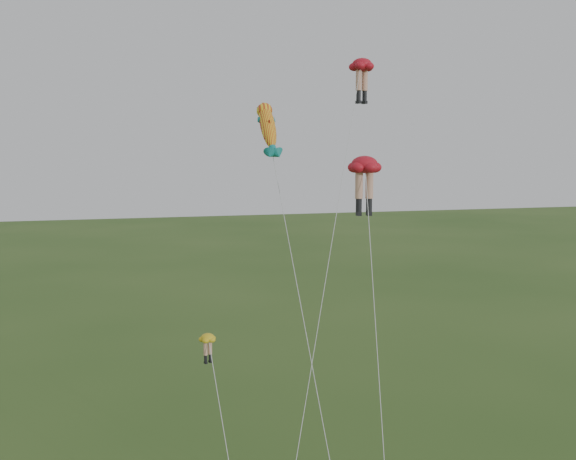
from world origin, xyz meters
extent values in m
ellipsoid|color=#AF121E|center=(6.80, 12.86, 21.48)|extent=(2.00, 2.00, 0.79)
cylinder|color=tan|center=(6.57, 12.79, 20.54)|extent=(0.35, 0.35, 1.21)
cylinder|color=black|center=(6.57, 12.79, 19.63)|extent=(0.28, 0.28, 0.61)
cube|color=black|center=(6.57, 12.79, 19.24)|extent=(0.30, 0.40, 0.18)
cylinder|color=tan|center=(7.04, 12.93, 20.54)|extent=(0.35, 0.35, 1.21)
cylinder|color=black|center=(7.04, 12.93, 19.63)|extent=(0.28, 0.28, 0.61)
cube|color=black|center=(7.04, 12.93, 19.24)|extent=(0.30, 0.40, 0.18)
cylinder|color=silver|center=(2.49, 6.61, 11.04)|extent=(8.66, 12.54, 21.66)
ellipsoid|color=#AF121E|center=(2.84, 3.20, 15.58)|extent=(1.79, 1.79, 0.80)
cylinder|color=tan|center=(2.60, 3.23, 14.64)|extent=(0.35, 0.35, 1.22)
cylinder|color=black|center=(2.60, 3.23, 13.73)|extent=(0.28, 0.28, 0.61)
cube|color=black|center=(2.60, 3.23, 13.33)|extent=(0.24, 0.38, 0.18)
cylinder|color=tan|center=(3.08, 3.17, 14.64)|extent=(0.35, 0.35, 1.22)
cylinder|color=black|center=(3.08, 3.17, 13.73)|extent=(0.28, 0.28, 0.61)
cube|color=black|center=(3.08, 3.17, 13.33)|extent=(0.24, 0.38, 0.18)
cylinder|color=silver|center=(2.28, 0.39, 8.09)|extent=(1.15, 5.66, 15.75)
ellipsoid|color=gold|center=(-4.43, 3.17, 8.12)|extent=(1.02, 1.02, 0.39)
cylinder|color=tan|center=(-4.54, 3.12, 7.67)|extent=(0.17, 0.17, 0.59)
cylinder|color=black|center=(-4.54, 3.12, 7.22)|extent=(0.13, 0.13, 0.30)
cube|color=black|center=(-4.54, 3.12, 7.03)|extent=(0.16, 0.20, 0.09)
cylinder|color=tan|center=(-4.33, 3.21, 7.67)|extent=(0.17, 0.17, 0.59)
cylinder|color=black|center=(-4.33, 3.21, 7.22)|extent=(0.13, 0.13, 0.30)
cube|color=black|center=(-4.33, 3.21, 7.03)|extent=(0.16, 0.20, 0.09)
cylinder|color=silver|center=(-4.15, 0.68, 4.27)|extent=(0.60, 5.01, 8.11)
ellipsoid|color=yellow|center=(-0.11, 9.13, 17.60)|extent=(0.98, 2.83, 3.03)
sphere|color=yellow|center=(-0.11, 9.13, 17.60)|extent=(0.93, 1.29, 1.27)
cone|color=#137D7C|center=(-0.11, 9.13, 17.60)|extent=(0.73, 1.23, 1.18)
cone|color=#137D7C|center=(-0.11, 9.13, 17.60)|extent=(0.73, 1.23, 1.18)
cone|color=#137D7C|center=(-0.11, 9.13, 17.60)|extent=(0.42, 0.69, 0.66)
cone|color=#137D7C|center=(-0.11, 9.13, 17.60)|extent=(0.42, 0.69, 0.66)
cone|color=#AE2912|center=(-0.11, 9.13, 17.60)|extent=(0.46, 0.68, 0.66)
cylinder|color=silver|center=(-0.13, 3.07, 8.91)|extent=(0.07, 12.16, 17.39)
camera|label=1|loc=(-8.92, -23.75, 15.87)|focal=40.00mm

